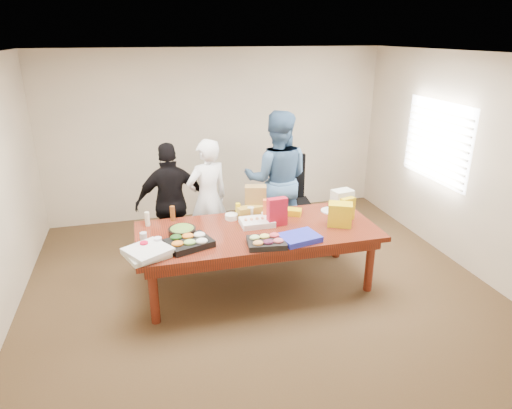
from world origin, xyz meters
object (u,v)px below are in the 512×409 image
object	(u,v)px
conference_table	(258,258)
salad_bowl	(182,232)
sheet_cake	(257,222)
person_right	(277,180)
office_chair	(292,202)
person_center	(208,199)

from	to	relation	value
conference_table	salad_bowl	bearing A→B (deg)	178.12
sheet_cake	conference_table	bearing A→B (deg)	-101.16
person_right	salad_bowl	bearing A→B (deg)	53.85
conference_table	office_chair	distance (m)	1.42
salad_bowl	office_chair	bearing A→B (deg)	32.77
office_chair	person_center	bearing A→B (deg)	-164.77
person_right	conference_table	bearing A→B (deg)	79.66
office_chair	person_center	distance (m)	1.29
person_center	sheet_cake	bearing A→B (deg)	98.64
conference_table	person_right	world-z (taller)	person_right
conference_table	sheet_cake	size ratio (longest dim) A/B	7.18
person_right	sheet_cake	distance (m)	1.14
sheet_cake	salad_bowl	world-z (taller)	salad_bowl
office_chair	salad_bowl	size ratio (longest dim) A/B	3.84
conference_table	sheet_cake	world-z (taller)	sheet_cake
person_center	salad_bowl	world-z (taller)	person_center
office_chair	salad_bowl	xyz separation A→B (m)	(-1.70, -1.10, 0.20)
person_right	sheet_cake	size ratio (longest dim) A/B	4.97
sheet_cake	salad_bowl	distance (m)	0.90
office_chair	salad_bowl	distance (m)	2.04
person_right	salad_bowl	world-z (taller)	person_right
conference_table	person_right	xyz separation A→B (m)	(0.58, 1.10, 0.59)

